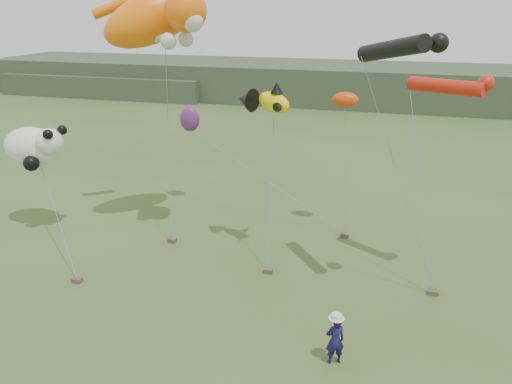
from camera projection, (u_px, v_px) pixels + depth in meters
ground at (260, 351)px, 15.75m from camera, size 120.00×120.00×0.00m
headland at (336, 84)px, 56.16m from camera, size 90.00×13.00×4.00m
festival_attendant at (335, 340)px, 15.00m from camera, size 0.70×0.60×1.62m
sandbag_anchors at (258, 262)px, 21.06m from camera, size 13.86×7.24×0.19m
cat_kite at (160, 17)px, 21.25m from camera, size 6.17×4.92×3.59m
fish_kite at (264, 100)px, 20.05m from camera, size 2.66×1.73×1.30m
tube_kites at (424, 65)px, 16.71m from camera, size 4.69×4.16×2.23m
panda_kite at (35, 147)px, 23.28m from camera, size 3.28×2.12×2.04m
misc_kites at (239, 113)px, 24.82m from camera, size 9.29×2.10×2.65m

